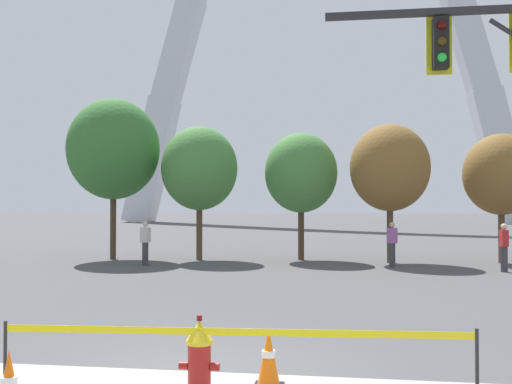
{
  "coord_description": "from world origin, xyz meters",
  "views": [
    {
      "loc": [
        1.79,
        -7.26,
        2.25
      ],
      "look_at": [
        0.08,
        5.0,
        2.5
      ],
      "focal_mm": 39.72,
      "sensor_mm": 36.0,
      "label": 1
    }
  ],
  "objects_px": {
    "traffic_cone_mid_sidewalk": "(269,358)",
    "pedestrian_walking_left": "(504,247)",
    "pedestrian_standing_center": "(392,244)",
    "pedestrian_walking_right": "(145,243)",
    "fire_hydrant": "(200,362)",
    "monument_arch": "(319,28)"
  },
  "relations": [
    {
      "from": "traffic_cone_mid_sidewalk",
      "to": "monument_arch",
      "type": "bearing_deg",
      "value": 90.95
    },
    {
      "from": "traffic_cone_mid_sidewalk",
      "to": "monument_arch",
      "type": "distance_m",
      "value": 63.31
    },
    {
      "from": "traffic_cone_mid_sidewalk",
      "to": "pedestrian_walking_right",
      "type": "height_order",
      "value": "pedestrian_walking_right"
    },
    {
      "from": "fire_hydrant",
      "to": "pedestrian_walking_right",
      "type": "height_order",
      "value": "pedestrian_walking_right"
    },
    {
      "from": "pedestrian_standing_center",
      "to": "pedestrian_walking_right",
      "type": "relative_size",
      "value": 1.0
    },
    {
      "from": "fire_hydrant",
      "to": "pedestrian_walking_left",
      "type": "bearing_deg",
      "value": 62.16
    },
    {
      "from": "monument_arch",
      "to": "pedestrian_standing_center",
      "type": "bearing_deg",
      "value": -85.21
    },
    {
      "from": "traffic_cone_mid_sidewalk",
      "to": "pedestrian_walking_right",
      "type": "bearing_deg",
      "value": 114.95
    },
    {
      "from": "monument_arch",
      "to": "pedestrian_standing_center",
      "type": "height_order",
      "value": "monument_arch"
    },
    {
      "from": "traffic_cone_mid_sidewalk",
      "to": "pedestrian_walking_left",
      "type": "distance_m",
      "value": 14.15
    },
    {
      "from": "fire_hydrant",
      "to": "pedestrian_walking_left",
      "type": "distance_m",
      "value": 15.04
    },
    {
      "from": "fire_hydrant",
      "to": "pedestrian_walking_right",
      "type": "xyz_separation_m",
      "value": [
        -5.3,
        13.57,
        0.35
      ]
    },
    {
      "from": "pedestrian_walking_right",
      "to": "fire_hydrant",
      "type": "bearing_deg",
      "value": -68.65
    },
    {
      "from": "monument_arch",
      "to": "fire_hydrant",
      "type": "bearing_deg",
      "value": -89.73
    },
    {
      "from": "pedestrian_standing_center",
      "to": "pedestrian_walking_right",
      "type": "xyz_separation_m",
      "value": [
        -8.84,
        -0.77,
        0.0
      ]
    },
    {
      "from": "fire_hydrant",
      "to": "monument_arch",
      "type": "distance_m",
      "value": 63.87
    },
    {
      "from": "monument_arch",
      "to": "pedestrian_walking_right",
      "type": "height_order",
      "value": "monument_arch"
    },
    {
      "from": "pedestrian_walking_left",
      "to": "pedestrian_standing_center",
      "type": "bearing_deg",
      "value": 163.5
    },
    {
      "from": "pedestrian_walking_left",
      "to": "pedestrian_standing_center",
      "type": "distance_m",
      "value": 3.64
    },
    {
      "from": "fire_hydrant",
      "to": "monument_arch",
      "type": "xyz_separation_m",
      "value": [
        -0.28,
        59.85,
        22.29
      ]
    },
    {
      "from": "monument_arch",
      "to": "pedestrian_walking_left",
      "type": "height_order",
      "value": "monument_arch"
    },
    {
      "from": "traffic_cone_mid_sidewalk",
      "to": "pedestrian_walking_left",
      "type": "height_order",
      "value": "pedestrian_walking_left"
    }
  ]
}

